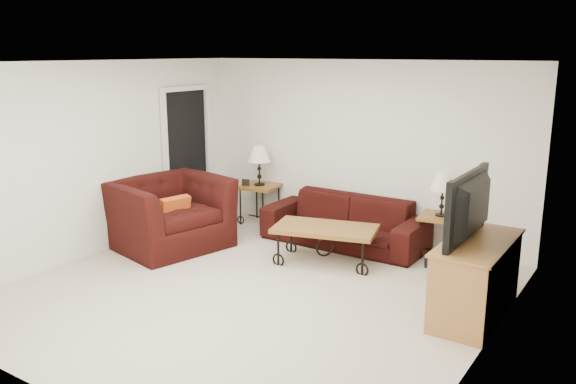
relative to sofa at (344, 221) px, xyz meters
The scene contains 20 objects.
ground 2.05m from the sofa, 91.66° to the right, with size 5.00×5.00×0.00m, color beige.
wall_back 1.04m from the sofa, 96.97° to the left, with size 5.00×0.02×2.50m, color white.
wall_front 4.61m from the sofa, 90.74° to the right, with size 5.00×0.02×2.50m, color white.
wall_left 3.39m from the sofa, 141.71° to the right, with size 0.02×5.00×2.50m, color white.
wall_right 3.30m from the sofa, 39.61° to the right, with size 0.02×5.00×2.50m, color white.
ceiling 2.97m from the sofa, 91.66° to the right, with size 5.00×5.00×0.00m, color white.
doorway 2.65m from the sofa, behind, with size 0.08×0.94×2.04m, color black.
sofa is the anchor object (origin of this frame).
side_table_left 1.58m from the sofa, behind, with size 0.56×0.56×0.61m, color brown.
side_table_right 1.31m from the sofa, ahead, with size 0.52×0.52×0.57m, color brown.
lamp_left 1.68m from the sofa, behind, with size 0.35×0.35×0.61m, color black, non-canonical shape.
lamp_right 1.41m from the sofa, ahead, with size 0.32×0.32×0.57m, color black, non-canonical shape.
photo_frame_left 1.75m from the sofa, behind, with size 0.12×0.02×0.10m, color black.
photo_frame_right 1.47m from the sofa, ahead, with size 0.11×0.02×0.09m, color black.
coffee_table 0.81m from the sofa, 79.21° to the right, with size 1.27×0.69×0.47m, color brown.
armchair 2.39m from the sofa, 144.12° to the right, with size 1.44×1.26×0.94m, color black.
throw_pillow 2.31m from the sofa, 140.92° to the right, with size 0.42×0.11×0.42m, color #D7431B.
tv_stand 2.53m from the sofa, 30.79° to the right, with size 0.55×1.32×0.79m, color #A76E3E.
television 2.64m from the sofa, 31.03° to the right, with size 1.18×0.16×0.68m, color black.
backpack 1.52m from the sofa, 15.13° to the right, with size 0.32×0.24×0.41m, color black.
Camera 1 is at (3.68, -4.91, 2.61)m, focal length 36.73 mm.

